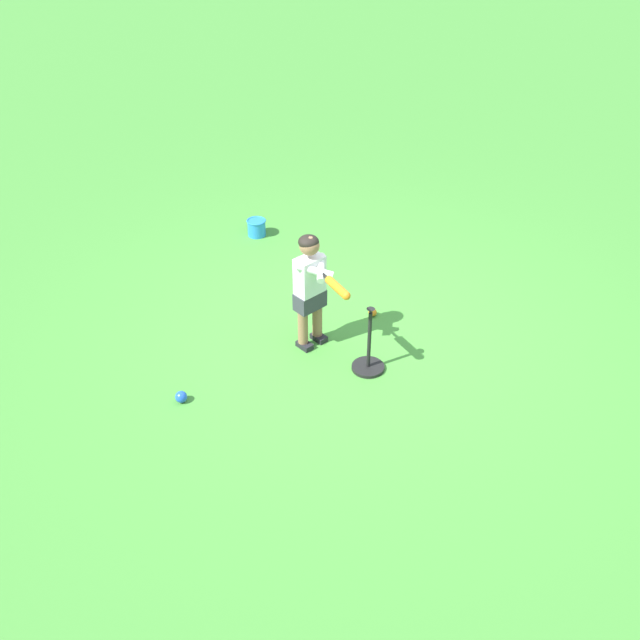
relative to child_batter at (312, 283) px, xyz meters
The scene contains 6 objects.
ground_plane 0.76m from the child_batter, 168.27° to the right, with size 40.00×40.00×0.00m, color #479338.
child_batter is the anchor object (origin of this frame).
play_ball_behind_batter 1.43m from the child_batter, 19.34° to the left, with size 0.10×0.10×0.10m, color blue.
play_ball_far_right 0.94m from the child_batter, 158.53° to the right, with size 0.08×0.08×0.08m, color orange.
batting_tee 0.81m from the child_batter, 127.53° to the left, with size 0.28×0.28×0.62m.
toy_bucket 2.21m from the child_batter, 89.46° to the right, with size 0.22×0.22×0.19m.
Camera 1 is at (1.81, 5.05, 3.91)m, focal length 40.70 mm.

